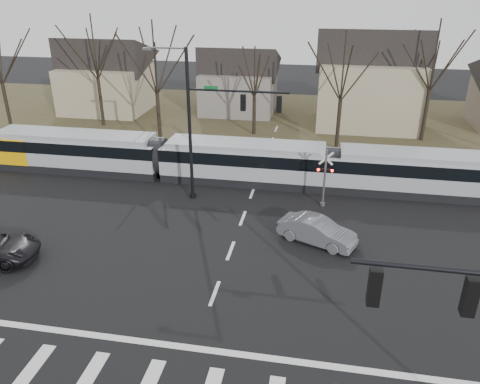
# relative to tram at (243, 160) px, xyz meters

# --- Properties ---
(ground) EXTENTS (140.00, 140.00, 0.00)m
(ground) POSITION_rel_tram_xyz_m (1.00, -16.00, -1.67)
(ground) COLOR black
(grass_verge) EXTENTS (140.00, 28.00, 0.01)m
(grass_verge) POSITION_rel_tram_xyz_m (1.00, 16.00, -1.66)
(grass_verge) COLOR #38331E
(grass_verge) RESTS_ON ground
(stop_line) EXTENTS (28.00, 0.35, 0.01)m
(stop_line) POSITION_rel_tram_xyz_m (1.00, -17.80, -1.66)
(stop_line) COLOR silver
(stop_line) RESTS_ON ground
(lane_dashes) EXTENTS (0.18, 30.00, 0.01)m
(lane_dashes) POSITION_rel_tram_xyz_m (1.00, -0.00, -1.66)
(lane_dashes) COLOR silver
(lane_dashes) RESTS_ON ground
(rail_pair) EXTENTS (90.00, 1.52, 0.06)m
(rail_pair) POSITION_rel_tram_xyz_m (1.00, -0.20, -1.64)
(rail_pair) COLOR #59595E
(rail_pair) RESTS_ON ground
(tram) EXTENTS (40.39, 3.00, 3.06)m
(tram) POSITION_rel_tram_xyz_m (0.00, 0.00, 0.00)
(tram) COLOR gray
(tram) RESTS_ON ground
(sedan) EXTENTS (4.82, 5.67, 1.49)m
(sedan) POSITION_rel_tram_xyz_m (5.74, -8.19, -0.92)
(sedan) COLOR slate
(sedan) RESTS_ON ground
(signal_pole_far) EXTENTS (9.28, 0.44, 10.20)m
(signal_pole_far) POSITION_rel_tram_xyz_m (-1.41, -3.50, 4.03)
(signal_pole_far) COLOR black
(signal_pole_far) RESTS_ON ground
(rail_crossing_signal) EXTENTS (1.08, 0.36, 4.00)m
(rail_crossing_signal) POSITION_rel_tram_xyz_m (6.00, -3.21, 0.22)
(rail_crossing_signal) COLOR #59595B
(rail_crossing_signal) RESTS_ON ground
(tree_row) EXTENTS (59.20, 7.20, 10.00)m
(tree_row) POSITION_rel_tram_xyz_m (3.00, 10.00, 3.33)
(tree_row) COLOR black
(tree_row) RESTS_ON ground
(house_a) EXTENTS (9.72, 8.64, 8.60)m
(house_a) POSITION_rel_tram_xyz_m (-19.00, 18.00, 2.79)
(house_a) COLOR gray
(house_a) RESTS_ON ground
(house_b) EXTENTS (8.64, 7.56, 7.65)m
(house_b) POSITION_rel_tram_xyz_m (-4.00, 20.00, 2.30)
(house_b) COLOR slate
(house_b) RESTS_ON ground
(house_c) EXTENTS (10.80, 8.64, 10.10)m
(house_c) POSITION_rel_tram_xyz_m (10.00, 17.00, 3.56)
(house_c) COLOR gray
(house_c) RESTS_ON ground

